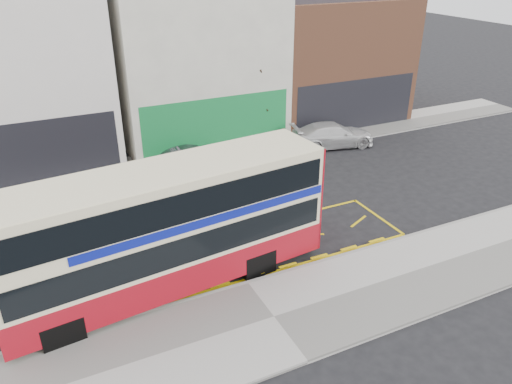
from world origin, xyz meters
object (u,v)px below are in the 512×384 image
double_decker_bus (168,228)px  bus_stop_post (107,274)px  car_white (333,135)px  car_grey (194,161)px  street_tree_right (257,76)px

double_decker_bus → bus_stop_post: (-2.19, -1.17, -0.35)m
bus_stop_post → double_decker_bus: bearing=33.9°
bus_stop_post → car_white: bus_stop_post is taller
bus_stop_post → car_white: size_ratio=0.61×
double_decker_bus → bus_stop_post: size_ratio=3.77×
car_grey → street_tree_right: (4.77, 2.71, 3.18)m
double_decker_bus → street_tree_right: street_tree_right is taller
car_white → street_tree_right: size_ratio=0.84×
double_decker_bus → car_grey: size_ratio=2.67×
car_white → bus_stop_post: bearing=136.1°
double_decker_bus → car_grey: bearing=60.0°
car_white → car_grey: bearing=102.9°
bus_stop_post → street_tree_right: 16.43m
bus_stop_post → car_grey: bearing=64.2°
double_decker_bus → bus_stop_post: 2.51m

